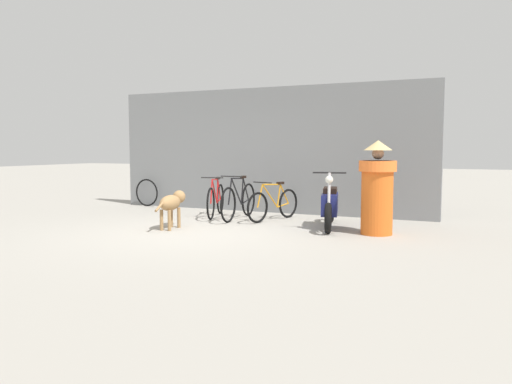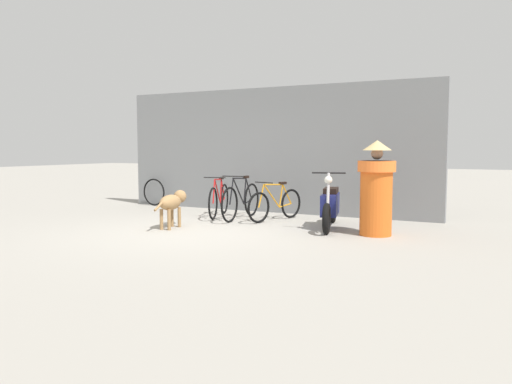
% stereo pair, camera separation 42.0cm
% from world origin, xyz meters
% --- Properties ---
extents(ground_plane, '(60.00, 60.00, 0.00)m').
position_xyz_m(ground_plane, '(0.00, 0.00, 0.00)').
color(ground_plane, '#9E998E').
extents(shop_wall_back, '(7.55, 0.20, 2.81)m').
position_xyz_m(shop_wall_back, '(0.00, 3.08, 1.40)').
color(shop_wall_back, slate).
rests_on(shop_wall_back, ground).
extents(bicycle_0, '(0.59, 1.59, 0.86)m').
position_xyz_m(bicycle_0, '(-0.64, 1.86, 0.36)').
color(bicycle_0, black).
rests_on(bicycle_0, ground).
extents(bicycle_1, '(0.46, 1.76, 0.91)m').
position_xyz_m(bicycle_1, '(-0.03, 1.73, 0.38)').
color(bicycle_1, black).
rests_on(bicycle_1, ground).
extents(bicycle_2, '(0.57, 1.54, 0.80)m').
position_xyz_m(bicycle_2, '(0.68, 1.87, 0.33)').
color(bicycle_2, black).
rests_on(bicycle_2, ground).
extents(motorcycle, '(0.65, 1.86, 1.04)m').
position_xyz_m(motorcycle, '(1.98, 1.43, 0.41)').
color(motorcycle, black).
rests_on(motorcycle, ground).
extents(stray_dog, '(0.36, 1.08, 0.67)m').
position_xyz_m(stray_dog, '(-0.61, 0.18, 0.47)').
color(stray_dog, '#997247').
rests_on(stray_dog, ground).
extents(person_in_robes, '(0.68, 0.68, 1.59)m').
position_xyz_m(person_in_robes, '(2.89, 1.08, 0.79)').
color(person_in_robes, orange).
rests_on(person_in_robes, ground).
extents(spare_tire_left, '(0.69, 0.07, 0.69)m').
position_xyz_m(spare_tire_left, '(-3.15, 2.83, 0.34)').
color(spare_tire_left, black).
rests_on(spare_tire_left, ground).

